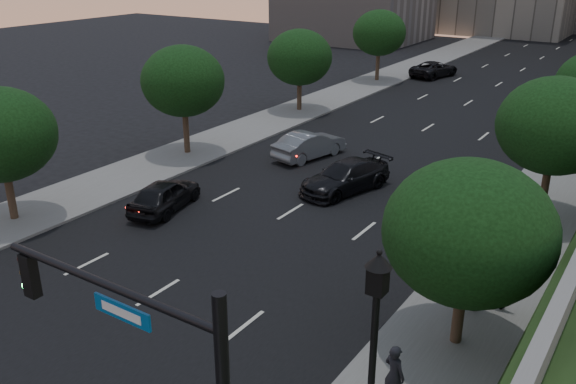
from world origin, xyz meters
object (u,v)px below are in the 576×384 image
Objects in this scene: sedan_far_left at (434,69)px; sedan_far_right at (529,98)px; sedan_near_right at (345,177)px; pedestrian_b at (470,282)px; sedan_mid_left at (309,145)px; pedestrian_c at (502,284)px; street_lamp at (373,359)px; pedestrian_a at (394,375)px; sedan_near_left at (165,195)px.

sedan_far_left is 13.06m from sedan_far_right.
pedestrian_b reaches higher than sedan_near_right.
pedestrian_b is at bearing -87.74° from sedan_far_right.
pedestrian_c is (14.50, -10.84, 0.27)m from sedan_mid_left.
pedestrian_c is (10.03, -7.17, 0.30)m from sedan_near_right.
street_lamp is at bearing 91.57° from pedestrian_c.
sedan_near_right is (7.36, -32.20, 0.01)m from sedan_far_left.
pedestrian_a is at bearing -89.43° from sedan_far_right.
sedan_near_right is 2.86× the size of pedestrian_b.
pedestrian_b is (16.43, -39.89, 0.32)m from sedan_far_left.
sedan_near_left is 2.45× the size of pedestrian_a.
sedan_far_right is (9.66, 32.03, -0.14)m from sedan_near_left.
sedan_far_right is 39.07m from pedestrian_a.
sedan_mid_left is 5.78m from sedan_near_right.
pedestrian_a is (8.93, -13.72, 0.29)m from sedan_near_right.
sedan_far_left is 48.72m from pedestrian_a.
sedan_far_left is 33.03m from sedan_near_right.
sedan_far_right is at bearing 97.73° from street_lamp.
street_lamp is 3.02× the size of pedestrian_a.
sedan_mid_left is 22.75m from sedan_far_right.
street_lamp reaches higher than sedan_far_right.
sedan_mid_left is (1.69, 10.73, 0.04)m from sedan_near_left.
pedestrian_c reaches higher than sedan_far_right.
sedan_near_left is 1.22× the size of sedan_far_right.
pedestrian_c is at bearing -151.45° from pedestrian_b.
sedan_far_left is at bearing -57.21° from pedestrian_c.
sedan_mid_left is (-13.44, 19.00, -1.82)m from street_lamp.
pedestrian_a reaches higher than sedan_near_right.
sedan_mid_left is at bearing -39.87° from pedestrian_b.
sedan_near_right is 1.46× the size of sedan_far_right.
pedestrian_a is at bearing 88.85° from pedestrian_b.
pedestrian_b is (9.07, -7.69, 0.31)m from sedan_near_right.
pedestrian_c is at bearing -80.49° from pedestrian_a.
street_lamp reaches higher than pedestrian_a.
sedan_far_left is (-2.90, 28.53, -0.03)m from sedan_mid_left.
sedan_mid_left is 18.10m from pedestrian_c.
pedestrian_c is at bearing 167.04° from sedan_near_left.
street_lamp reaches higher than sedan_near_right.
pedestrian_a is (-0.05, 1.61, -1.55)m from street_lamp.
pedestrian_c is (1.06, 8.16, -1.55)m from street_lamp.
sedan_mid_left is 28.67m from sedan_far_left.
street_lamp is 40.72m from sedan_far_right.
sedan_near_right is (-8.98, 15.33, -1.84)m from street_lamp.
pedestrian_b is at bearing -72.25° from pedestrian_a.
sedan_far_right is (10.87, -7.23, -0.15)m from sedan_far_left.
pedestrian_c is (6.52, -32.14, 0.45)m from sedan_far_right.
pedestrian_a is at bearing -41.24° from sedan_near_right.
pedestrian_a is (16.30, -45.92, 0.30)m from sedan_far_left.
sedan_far_right is (7.97, 21.30, -0.18)m from sedan_mid_left.
sedan_near_left reaches higher than sedan_far_right.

